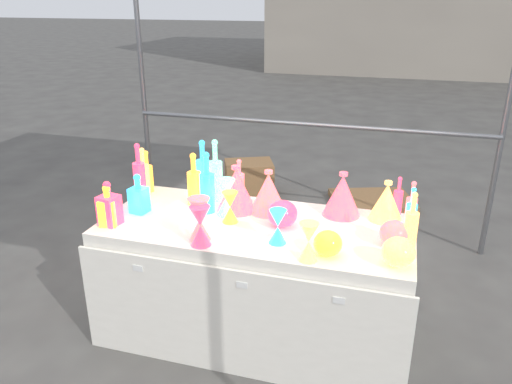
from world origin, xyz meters
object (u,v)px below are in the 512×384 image
(display_table, at_px, (256,280))
(globe_0, at_px, (328,245))
(cardboard_box_closed, at_px, (249,178))
(hourglass_0, at_px, (200,226))
(bottle_0, at_px, (147,171))
(decanter_0, at_px, (108,205))
(lampshade_0, at_px, (236,188))

(display_table, relative_size, globe_0, 12.40)
(cardboard_box_closed, distance_m, hourglass_0, 2.71)
(bottle_0, distance_m, globe_0, 1.42)
(display_table, xyz_separation_m, globe_0, (0.46, -0.25, 0.44))
(display_table, xyz_separation_m, decanter_0, (-0.81, -0.24, 0.50))
(decanter_0, xyz_separation_m, lampshade_0, (0.64, 0.41, 0.02))
(display_table, height_order, lampshade_0, lampshade_0)
(decanter_0, relative_size, hourglass_0, 1.11)
(bottle_0, xyz_separation_m, lampshade_0, (0.67, -0.13, 0.00))
(cardboard_box_closed, bearing_deg, lampshade_0, -98.49)
(hourglass_0, height_order, globe_0, hourglass_0)
(bottle_0, height_order, globe_0, bottle_0)
(display_table, bearing_deg, lampshade_0, 135.34)
(cardboard_box_closed, distance_m, globe_0, 2.83)
(cardboard_box_closed, height_order, globe_0, globe_0)
(display_table, xyz_separation_m, cardboard_box_closed, (-0.74, 2.24, -0.19))
(bottle_0, relative_size, decanter_0, 1.16)
(decanter_0, xyz_separation_m, globe_0, (1.27, -0.01, -0.06))
(cardboard_box_closed, xyz_separation_m, lampshade_0, (0.56, -2.07, 0.71))
(hourglass_0, bearing_deg, display_table, 57.44)
(globe_0, bearing_deg, lampshade_0, 146.39)
(decanter_0, distance_m, globe_0, 1.27)
(cardboard_box_closed, distance_m, decanter_0, 2.58)
(cardboard_box_closed, xyz_separation_m, bottle_0, (-0.11, -1.94, 0.71))
(globe_0, bearing_deg, display_table, 151.58)
(decanter_0, bearing_deg, cardboard_box_closed, 76.20)
(globe_0, relative_size, lampshade_0, 0.52)
(bottle_0, bearing_deg, cardboard_box_closed, 86.63)
(cardboard_box_closed, distance_m, lampshade_0, 2.26)
(display_table, relative_size, bottle_0, 6.40)
(display_table, height_order, decanter_0, decanter_0)
(display_table, height_order, cardboard_box_closed, display_table)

